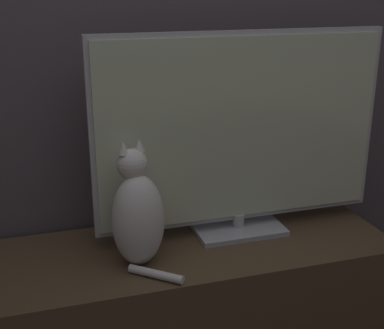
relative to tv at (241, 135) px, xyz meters
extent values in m
cube|color=brown|center=(-0.27, -0.07, -0.61)|extent=(1.59, 0.52, 0.44)
cube|color=#B7B7BC|center=(0.00, 0.00, -0.38)|extent=(0.34, 0.20, 0.02)
cylinder|color=#B7B7BC|center=(0.00, 0.00, -0.34)|extent=(0.04, 0.04, 0.05)
cube|color=#B7B7BC|center=(0.00, 0.00, 0.02)|extent=(1.10, 0.02, 0.71)
cube|color=beige|center=(0.00, -0.01, 0.02)|extent=(1.06, 0.01, 0.67)
ellipsoid|color=silver|center=(-0.42, -0.14, -0.22)|extent=(0.22, 0.20, 0.32)
ellipsoid|color=black|center=(-0.43, -0.08, -0.24)|extent=(0.11, 0.08, 0.18)
sphere|color=silver|center=(-0.43, -0.11, -0.03)|extent=(0.13, 0.13, 0.10)
cone|color=silver|center=(-0.45, -0.11, 0.03)|extent=(0.04, 0.04, 0.04)
cone|color=silver|center=(-0.40, -0.10, 0.03)|extent=(0.04, 0.04, 0.04)
cylinder|color=silver|center=(-0.39, -0.25, -0.37)|extent=(0.16, 0.15, 0.03)
camera|label=1|loc=(-0.72, -1.74, 0.54)|focal=50.00mm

